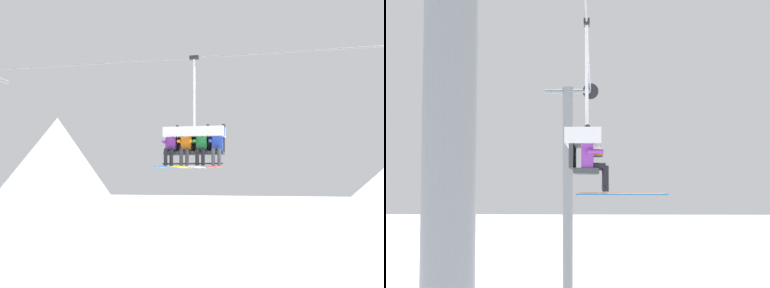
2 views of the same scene
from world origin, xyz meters
TOP-DOWN VIEW (x-y plane):
  - mountain_peak_west at (-25.53, 34.42)m, footprint 18.95×18.95m
  - lift_cable at (0.65, -0.80)m, footprint 18.65×0.05m
  - chairlift_chair at (0.10, -0.73)m, footprint 1.86×0.74m
  - skier_purple at (-0.61, -0.94)m, footprint 0.48×1.70m
  - skier_orange at (-0.14, -0.95)m, footprint 0.46×1.70m
  - skier_green at (0.35, -0.94)m, footprint 0.48×1.70m
  - skier_blue at (0.83, -0.94)m, footprint 0.48×1.70m

SIDE VIEW (x-z plane):
  - skier_orange at x=-0.14m, z-range 5.76..6.98m
  - skier_purple at x=-0.61m, z-range 5.72..7.06m
  - skier_green at x=0.35m, z-range 5.72..7.06m
  - skier_blue at x=0.83m, z-range 5.72..7.06m
  - chairlift_chair at x=0.10m, z-range 4.99..8.40m
  - mountain_peak_west at x=-25.53m, z-range 0.00..13.59m
  - lift_cable at x=0.65m, z-range 9.13..9.18m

